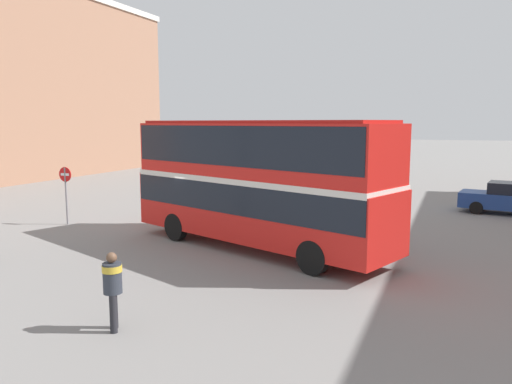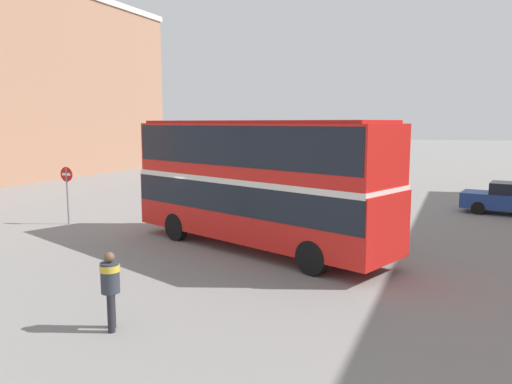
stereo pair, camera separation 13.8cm
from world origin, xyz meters
TOP-DOWN VIEW (x-y plane):
  - ground_plane at (0.00, 0.00)m, footprint 240.00×240.00m
  - double_decker_bus at (1.98, -0.85)m, footprint 10.66×6.08m
  - pedestrian_foreground at (1.75, -8.60)m, footprint 0.60×0.60m
  - no_entry_sign at (-7.41, 0.03)m, footprint 0.65×0.08m

SIDE VIEW (x-z plane):
  - ground_plane at x=0.00m, z-range 0.00..0.00m
  - pedestrian_foreground at x=1.75m, z-range 0.20..1.94m
  - no_entry_sign at x=-7.41m, z-range 0.45..3.01m
  - double_decker_bus at x=1.98m, z-range 0.34..4.91m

